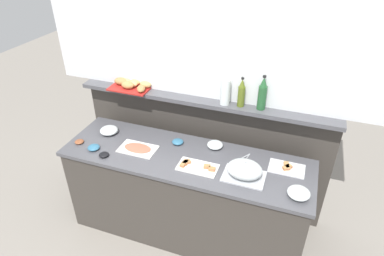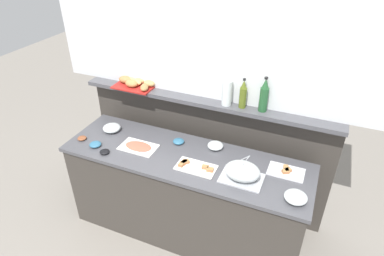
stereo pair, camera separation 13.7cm
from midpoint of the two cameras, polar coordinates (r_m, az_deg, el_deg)
ground_plane at (r=3.98m, az=1.11°, el=-10.66°), size 12.00×12.00×0.00m
buffet_counter at (r=3.25m, az=-2.29°, el=-11.41°), size 2.22×0.68×0.92m
back_ledge_unit at (r=3.50m, az=0.78°, el=-3.49°), size 2.51×0.22×1.27m
upper_wall_panel at (r=2.97m, az=1.12°, el=17.11°), size 3.11×0.08×1.33m
sandwich_platter_front at (r=2.91m, az=14.51°, el=-6.62°), size 0.29×0.19×0.04m
sandwich_platter_side at (r=2.83m, az=-0.59°, el=-6.59°), size 0.34×0.19×0.04m
cold_cuts_platter at (r=3.09m, az=-10.48°, el=-3.47°), size 0.34×0.21×0.02m
serving_cloche at (r=2.72m, az=7.49°, el=-7.11°), size 0.34×0.24×0.17m
glass_bowl_large at (r=3.36m, az=-15.09°, el=-0.45°), size 0.17×0.17×0.07m
glass_bowl_medium at (r=2.66m, az=16.27°, el=-10.64°), size 0.17×0.17×0.07m
glass_bowl_small at (r=3.06m, az=2.65°, el=-2.94°), size 0.14×0.14×0.06m
condiment_bowl_dark at (r=3.07m, az=-16.02°, el=-4.41°), size 0.09×0.09×0.03m
condiment_bowl_teal at (r=3.12m, az=-3.70°, el=-2.36°), size 0.11×0.11×0.04m
condiment_bowl_cream at (r=3.18m, az=-17.59°, el=-3.20°), size 0.11×0.11×0.04m
condiment_bowl_red at (r=3.31m, az=-19.77°, el=-2.22°), size 0.08×0.08×0.03m
serving_tongs at (r=2.95m, az=7.58°, el=-5.19°), size 0.11×0.19×0.01m
olive_oil_bottle at (r=2.98m, az=7.10°, el=5.84°), size 0.06×0.06×0.28m
wine_bottle_green at (r=2.96m, az=10.58°, el=5.66°), size 0.08×0.08×0.32m
bread_basket at (r=3.41m, az=-11.51°, el=7.26°), size 0.41×0.26×0.08m
water_carafe at (r=3.01m, az=4.37°, el=6.14°), size 0.09×0.09×0.24m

